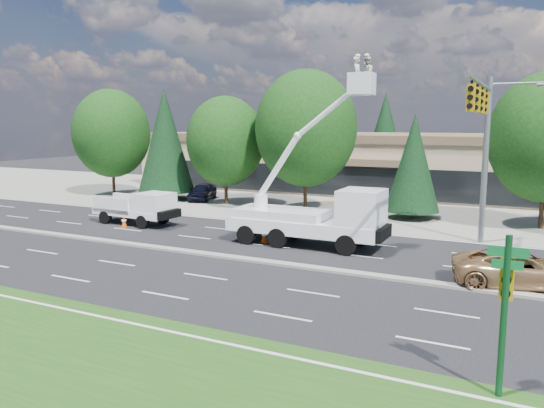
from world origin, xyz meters
The scene contains 23 objects.
ground centered at (0.00, 0.00, 0.00)m, with size 140.00×140.00×0.00m, color black.
concrete_apron centered at (0.00, 20.00, 0.01)m, with size 140.00×22.00×0.01m, color gray.
grass_verge centered at (0.00, -13.00, 0.01)m, with size 140.00×10.00×0.01m, color #1B4714.
road_median centered at (0.00, 0.00, 0.06)m, with size 120.00×0.55×0.12m, color gray.
strip_mall centered at (0.00, 29.97, 2.83)m, with size 50.40×15.40×5.50m.
tree_front_a centered at (-22.00, 15.00, 5.61)m, with size 6.91×6.91×9.59m.
tree_front_b centered at (-16.00, 15.00, 5.09)m, with size 4.81×4.81×9.48m.
tree_front_c centered at (-10.00, 15.00, 5.10)m, with size 6.29×6.29×8.72m.
tree_front_d centered at (-3.00, 15.00, 6.15)m, with size 7.57×7.57×10.51m.
tree_front_e centered at (5.00, 15.00, 3.87)m, with size 3.66×3.66×7.21m.
tree_back_a centered at (-18.00, 42.00, 5.03)m, with size 4.76×4.76×9.38m.
tree_back_b centered at (-4.00, 42.00, 5.46)m, with size 5.16×5.16×10.18m.
tree_back_c centered at (10.00, 42.00, 4.62)m, with size 4.37×4.37×8.62m.
signal_mast centered at (10.03, 7.04, 6.06)m, with size 2.76×10.16×9.00m.
street_sign_pole centered at (12.00, -8.40, 2.44)m, with size 0.90×0.44×4.00m.
utility_pickup centered at (-10.48, 4.90, 0.89)m, with size 5.76×2.52×2.16m.
bucket_truck centered at (2.40, 4.21, 2.14)m, with size 8.97×2.79×9.93m.
traffic_cone_a centered at (-10.78, 3.79, 0.34)m, with size 0.40×0.40×0.70m.
traffic_cone_b centered at (-1.65, 3.83, 0.34)m, with size 0.40×0.40×0.70m.
traffic_cone_c centered at (-0.74, 3.81, 0.34)m, with size 0.40×0.40×0.70m.
minivan centered at (12.19, 1.32, 0.73)m, with size 2.43×5.27×1.46m, color tan.
parked_car_west centered at (-12.99, 16.00, 0.73)m, with size 1.72×4.29×1.46m, color black.
parked_car_east centered at (2.66, 18.78, 0.71)m, with size 1.50×4.30×1.42m, color black.
Camera 1 is at (12.41, -21.72, 6.58)m, focal length 35.00 mm.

